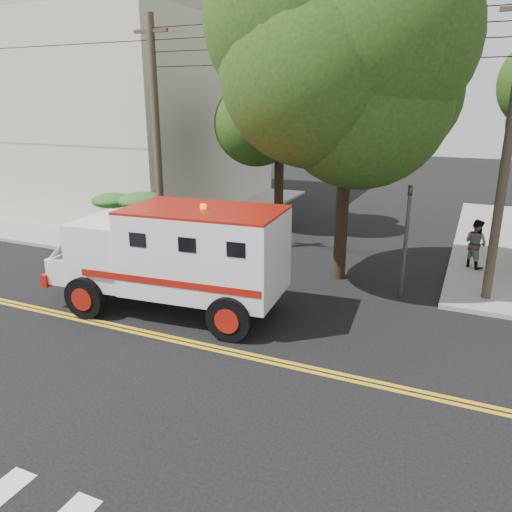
% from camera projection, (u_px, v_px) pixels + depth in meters
% --- Properties ---
extents(ground, '(100.00, 100.00, 0.00)m').
position_uv_depth(ground, '(214.00, 348.00, 12.74)').
color(ground, black).
rests_on(ground, ground).
extents(sidewalk_nw, '(17.00, 17.00, 0.15)m').
position_uv_depth(sidewalk_nw, '(124.00, 205.00, 29.73)').
color(sidewalk_nw, gray).
rests_on(sidewalk_nw, ground).
extents(building_left, '(16.00, 14.00, 10.00)m').
position_uv_depth(building_left, '(106.00, 116.00, 30.29)').
color(building_left, beige).
rests_on(building_left, sidewalk_nw).
extents(utility_pole_left, '(0.28, 0.28, 9.00)m').
position_uv_depth(utility_pole_left, '(157.00, 143.00, 18.79)').
color(utility_pole_left, '#382D23').
rests_on(utility_pole_left, ground).
extents(utility_pole_right, '(0.28, 0.28, 9.00)m').
position_uv_depth(utility_pole_right, '(506.00, 157.00, 14.34)').
color(utility_pole_right, '#382D23').
rests_on(utility_pole_right, ground).
extents(tree_main, '(6.08, 5.70, 9.85)m').
position_uv_depth(tree_main, '(362.00, 61.00, 15.23)').
color(tree_main, black).
rests_on(tree_main, ground).
extents(tree_left, '(4.48, 4.20, 7.70)m').
position_uv_depth(tree_left, '(285.00, 108.00, 22.33)').
color(tree_left, black).
rests_on(tree_left, ground).
extents(traffic_signal, '(0.15, 0.18, 3.60)m').
position_uv_depth(traffic_signal, '(407.00, 229.00, 15.47)').
color(traffic_signal, '#3F3F42').
rests_on(traffic_signal, ground).
extents(accessibility_sign, '(0.45, 0.10, 2.02)m').
position_uv_depth(accessibility_sign, '(152.00, 222.00, 20.12)').
color(accessibility_sign, '#3F3F42').
rests_on(accessibility_sign, ground).
extents(palm_planter, '(3.52, 2.63, 2.36)m').
position_uv_depth(palm_planter, '(133.00, 210.00, 20.91)').
color(palm_planter, '#1E3314').
rests_on(palm_planter, sidewalk_nw).
extents(armored_truck, '(7.23, 3.35, 3.20)m').
position_uv_depth(armored_truck, '(176.00, 253.00, 14.45)').
color(armored_truck, white).
rests_on(armored_truck, ground).
extents(pedestrian_b, '(1.11, 1.08, 1.80)m').
position_uv_depth(pedestrian_b, '(476.00, 243.00, 18.23)').
color(pedestrian_b, gray).
rests_on(pedestrian_b, sidewalk_ne).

